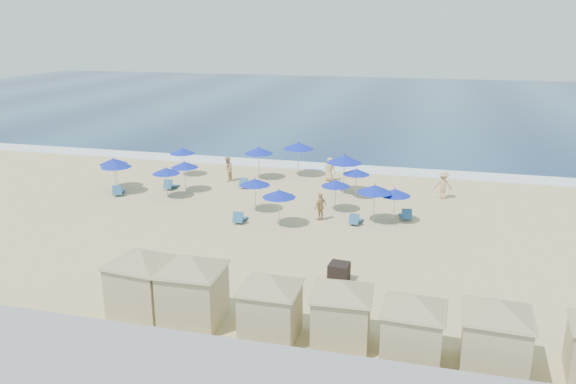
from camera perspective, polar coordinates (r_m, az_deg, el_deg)
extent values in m
plane|color=tan|center=(30.28, -1.34, -4.51)|extent=(160.00, 160.00, 0.00)
cube|color=#0E2950|center=(83.22, 9.20, 8.95)|extent=(160.00, 80.00, 0.06)
cube|color=white|center=(44.69, 4.10, 2.53)|extent=(160.00, 2.50, 0.08)
cube|color=gray|center=(19.20, -12.50, -16.56)|extent=(160.00, 2.20, 1.10)
cube|color=black|center=(25.13, 5.20, -8.14)|extent=(0.94, 0.94, 0.86)
cube|color=tan|center=(22.87, -14.45, -9.46)|extent=(2.36, 2.36, 2.15)
cube|color=#948860|center=(22.43, -14.65, -6.99)|extent=(2.48, 2.48, 0.09)
pyramid|color=#948860|center=(22.22, -14.75, -5.72)|extent=(4.69, 4.69, 0.54)
cube|color=tan|center=(21.92, -9.61, -10.33)|extent=(2.23, 2.23, 2.16)
cube|color=#948860|center=(21.46, -9.75, -7.76)|extent=(2.34, 2.34, 0.09)
pyramid|color=#948860|center=(21.24, -9.82, -6.43)|extent=(4.73, 4.73, 0.54)
cube|color=tan|center=(20.72, -1.78, -12.11)|extent=(1.96, 1.96, 1.95)
cube|color=#948860|center=(20.26, -1.81, -9.69)|extent=(2.05, 2.05, 0.08)
pyramid|color=#948860|center=(20.05, -1.82, -8.45)|extent=(4.27, 4.27, 0.49)
cube|color=tan|center=(20.41, 5.45, -12.67)|extent=(2.04, 2.04, 1.94)
cube|color=#948860|center=(19.95, 5.53, -10.24)|extent=(2.14, 2.14, 0.08)
pyramid|color=#948860|center=(19.74, 5.56, -8.98)|extent=(4.25, 4.25, 0.49)
cube|color=tan|center=(19.84, 12.54, -13.97)|extent=(2.02, 2.02, 1.93)
cube|color=#948860|center=(19.38, 12.72, -11.52)|extent=(2.12, 2.12, 0.08)
pyramid|color=#948860|center=(19.16, 12.82, -10.25)|extent=(4.22, 4.22, 0.48)
cube|color=tan|center=(20.03, 20.24, -14.19)|extent=(2.14, 2.14, 2.04)
cube|color=#948860|center=(19.54, 20.55, -11.61)|extent=(2.24, 2.24, 0.08)
pyramid|color=#948860|center=(19.31, 20.70, -10.28)|extent=(4.46, 4.46, 0.51)
cylinder|color=#A5A8AD|center=(39.37, -16.94, 1.20)|extent=(0.05, 0.05, 1.84)
cone|color=#0F21A7|center=(39.10, -17.07, 2.74)|extent=(2.03, 2.03, 0.44)
sphere|color=#0F21A7|center=(39.04, -17.10, 3.12)|extent=(0.08, 0.08, 0.08)
cylinder|color=#A5A8AD|center=(40.65, -17.19, 1.59)|extent=(0.05, 0.05, 1.74)
cone|color=#0F21A7|center=(40.41, -17.32, 3.00)|extent=(1.93, 1.93, 0.41)
sphere|color=#0F21A7|center=(40.35, -17.35, 3.35)|extent=(0.07, 0.07, 0.07)
cylinder|color=#A5A8AD|center=(42.83, -10.62, 2.79)|extent=(0.05, 0.05, 1.73)
cone|color=#0F21A7|center=(42.60, -10.69, 4.13)|extent=(1.91, 1.91, 0.41)
sphere|color=#0F21A7|center=(42.55, -10.71, 4.46)|extent=(0.07, 0.07, 0.07)
cylinder|color=#A5A8AD|center=(37.53, -12.20, 0.67)|extent=(0.04, 0.04, 1.67)
cone|color=#0F21A7|center=(37.27, -12.29, 2.13)|extent=(1.84, 1.84, 0.39)
sphere|color=#0F21A7|center=(37.22, -12.32, 2.49)|extent=(0.07, 0.07, 0.07)
cylinder|color=#A5A8AD|center=(41.21, -2.98, 2.67)|extent=(0.05, 0.05, 1.95)
cone|color=#0F21A7|center=(40.95, -3.01, 4.23)|extent=(2.15, 2.15, 0.46)
sphere|color=#0F21A7|center=(40.89, -3.01, 4.62)|extent=(0.08, 0.08, 0.08)
cylinder|color=#A5A8AD|center=(34.08, -3.34, -0.58)|extent=(0.04, 0.04, 1.69)
cone|color=#0F21A7|center=(33.79, -3.37, 1.03)|extent=(1.86, 1.86, 0.40)
sphere|color=#0F21A7|center=(33.73, -3.37, 1.43)|extent=(0.07, 0.07, 0.07)
cylinder|color=#A5A8AD|center=(31.51, -0.91, -1.96)|extent=(0.05, 0.05, 1.74)
cone|color=#0F21A7|center=(31.20, -0.92, -0.16)|extent=(1.93, 1.93, 0.41)
sphere|color=#0F21A7|center=(31.13, -0.92, 0.28)|extent=(0.07, 0.07, 0.07)
cylinder|color=#A5A8AD|center=(36.93, 6.90, 0.64)|extent=(0.04, 0.04, 1.62)
cone|color=#0F21A7|center=(36.68, 6.95, 2.07)|extent=(1.79, 1.79, 0.38)
sphere|color=#0F21A7|center=(36.62, 6.96, 2.43)|extent=(0.07, 0.07, 0.07)
cylinder|color=#A5A8AD|center=(34.15, 4.82, -0.64)|extent=(0.04, 0.04, 1.62)
cone|color=#0F21A7|center=(33.88, 4.86, 0.91)|extent=(1.79, 1.79, 0.38)
sphere|color=#0F21A7|center=(33.82, 4.87, 1.29)|extent=(0.07, 0.07, 0.07)
cylinder|color=#A5A8AD|center=(37.73, 5.70, 1.46)|extent=(0.06, 0.06, 2.17)
cone|color=#0F21A7|center=(37.42, 5.76, 3.35)|extent=(2.40, 2.40, 0.51)
sphere|color=#0F21A7|center=(37.35, 5.77, 3.82)|extent=(0.09, 0.09, 0.09)
cylinder|color=#A5A8AD|center=(32.39, 8.72, -1.53)|extent=(0.05, 0.05, 1.85)
cone|color=#0F21A7|center=(32.07, 8.81, 0.33)|extent=(2.05, 2.05, 0.44)
sphere|color=#0F21A7|center=(31.99, 8.83, 0.79)|extent=(0.08, 0.08, 0.08)
cylinder|color=#A5A8AD|center=(32.70, 10.74, -1.65)|extent=(0.04, 0.04, 1.64)
cone|color=#0F21A7|center=(32.41, 10.83, -0.02)|extent=(1.81, 1.81, 0.39)
sphere|color=#0F21A7|center=(32.34, 10.85, 0.38)|extent=(0.07, 0.07, 0.07)
cylinder|color=#A5A8AD|center=(41.93, 1.06, 3.05)|extent=(0.06, 0.06, 2.12)
cone|color=#0F21A7|center=(41.65, 1.06, 4.73)|extent=(2.35, 2.35, 0.50)
sphere|color=#0F21A7|center=(41.59, 1.07, 5.15)|extent=(0.09, 0.09, 0.09)
cylinder|color=#A5A8AD|center=(38.71, -10.40, 1.30)|extent=(0.04, 0.04, 1.71)
cone|color=#0F21A7|center=(38.45, -10.48, 2.75)|extent=(1.89, 1.89, 0.40)
sphere|color=#0F21A7|center=(38.40, -10.50, 3.11)|extent=(0.07, 0.07, 0.07)
cube|color=#245987|center=(39.24, -16.80, 0.03)|extent=(1.04, 1.43, 0.36)
cube|color=#245987|center=(38.65, -16.97, 0.17)|extent=(0.70, 0.55, 0.63)
cube|color=#245987|center=(39.79, -11.71, 0.63)|extent=(0.67, 1.33, 0.36)
cube|color=#245987|center=(39.26, -12.11, 0.79)|extent=(0.63, 0.38, 0.63)
cube|color=#245987|center=(39.42, -4.17, 0.79)|extent=(0.83, 1.39, 0.36)
cube|color=#245987|center=(38.89, -4.56, 0.96)|extent=(0.67, 0.46, 0.63)
cube|color=#245987|center=(32.58, -4.83, -2.69)|extent=(0.65, 1.29, 0.35)
cube|color=#245987|center=(32.01, -5.12, -2.57)|extent=(0.61, 0.37, 0.61)
cube|color=#245987|center=(32.42, 6.96, -2.87)|extent=(0.74, 1.28, 0.33)
cube|color=#245987|center=(31.88, 6.72, -2.74)|extent=(0.61, 0.41, 0.59)
cube|color=#245987|center=(33.72, 11.83, -2.32)|extent=(0.82, 1.34, 0.34)
cube|color=#245987|center=(33.15, 11.99, -2.20)|extent=(0.64, 0.45, 0.61)
imported|color=tan|center=(40.82, -6.17, 2.35)|extent=(0.79, 0.96, 1.80)
imported|color=tan|center=(32.51, 3.32, -1.47)|extent=(0.83, 1.04, 1.65)
imported|color=tan|center=(37.78, 15.46, 0.67)|extent=(1.26, 0.83, 1.83)
imported|color=tan|center=(40.74, 4.28, 2.33)|extent=(0.98, 0.78, 1.74)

